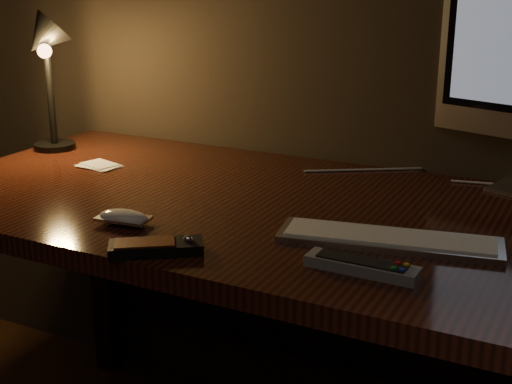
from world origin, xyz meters
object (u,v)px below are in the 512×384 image
at_px(keyboard, 389,239).
at_px(mouse, 123,219).
at_px(desk, 296,253).
at_px(tv_remote, 362,266).
at_px(desk_lamp, 45,57).
at_px(media_remote, 156,247).

height_order(keyboard, mouse, mouse).
distance_m(desk, tv_remote, 0.42).
xyz_separation_m(desk, keyboard, (0.25, -0.17, 0.14)).
height_order(mouse, desk_lamp, desk_lamp).
bearing_deg(tv_remote, mouse, 179.97).
bearing_deg(desk, desk_lamp, 176.05).
bearing_deg(media_remote, keyboard, -0.99).
relative_size(keyboard, tv_remote, 2.12).
xyz_separation_m(media_remote, tv_remote, (0.33, 0.08, -0.00)).
xyz_separation_m(desk, tv_remote, (0.25, -0.31, 0.14)).
distance_m(desk, media_remote, 0.42).
distance_m(desk, desk_lamp, 0.81).
xyz_separation_m(mouse, media_remote, (0.14, -0.09, 0.00)).
bearing_deg(tv_remote, media_remote, -165.22).
bearing_deg(desk_lamp, mouse, -25.17).
bearing_deg(desk_lamp, tv_remote, -10.06).
relative_size(desk, keyboard, 4.14).
bearing_deg(keyboard, tv_remote, -101.34).
xyz_separation_m(keyboard, mouse, (-0.47, -0.14, 0.00)).
height_order(keyboard, media_remote, media_remote).
xyz_separation_m(keyboard, media_remote, (-0.33, -0.23, 0.00)).
relative_size(desk, tv_remote, 8.79).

